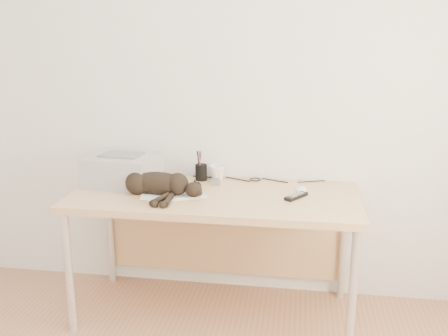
% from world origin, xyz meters
% --- Properties ---
extents(wall_back, '(3.50, 0.00, 3.50)m').
position_xyz_m(wall_back, '(0.00, 1.75, 1.30)').
color(wall_back, white).
rests_on(wall_back, floor).
extents(desk, '(1.60, 0.70, 0.74)m').
position_xyz_m(desk, '(0.00, 1.48, 0.61)').
color(desk, '#DBBC80').
rests_on(desk, floor).
extents(printer, '(0.42, 0.37, 0.18)m').
position_xyz_m(printer, '(-0.57, 1.50, 0.83)').
color(printer, '#A6A6AB').
rests_on(printer, desk).
extents(papers, '(0.41, 0.35, 0.01)m').
position_xyz_m(papers, '(-0.23, 1.36, 0.74)').
color(papers, white).
rests_on(papers, desk).
extents(cat, '(0.60, 0.30, 0.14)m').
position_xyz_m(cat, '(-0.32, 1.33, 0.80)').
color(cat, black).
rests_on(cat, desk).
extents(mug, '(0.14, 0.14, 0.09)m').
position_xyz_m(mug, '(-0.03, 1.67, 0.79)').
color(mug, white).
rests_on(mug, desk).
extents(pen_cup, '(0.07, 0.07, 0.18)m').
position_xyz_m(pen_cup, '(-0.13, 1.66, 0.79)').
color(pen_cup, black).
rests_on(pen_cup, desk).
extents(remote_grey, '(0.08, 0.19, 0.02)m').
position_xyz_m(remote_grey, '(-0.03, 1.64, 0.75)').
color(remote_grey, slate).
rests_on(remote_grey, desk).
extents(remote_black, '(0.13, 0.16, 0.02)m').
position_xyz_m(remote_black, '(0.45, 1.39, 0.75)').
color(remote_black, black).
rests_on(remote_black, desk).
extents(mouse, '(0.07, 0.12, 0.04)m').
position_xyz_m(mouse, '(0.48, 1.53, 0.76)').
color(mouse, white).
rests_on(mouse, desk).
extents(cable_tangle, '(1.36, 0.07, 0.01)m').
position_xyz_m(cable_tangle, '(0.00, 1.70, 0.75)').
color(cable_tangle, black).
rests_on(cable_tangle, desk).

